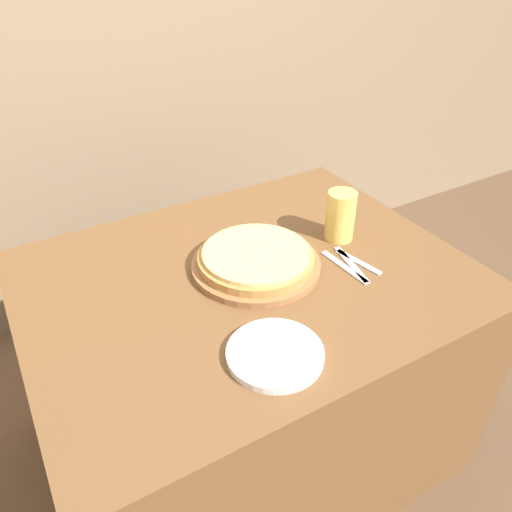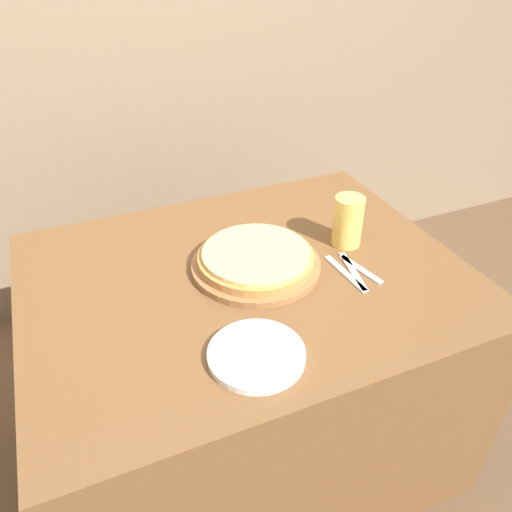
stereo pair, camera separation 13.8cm
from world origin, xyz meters
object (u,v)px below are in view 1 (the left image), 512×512
pizza_on_board (256,260)px  dinner_plate (275,354)px  dinner_knife (351,264)px  beer_glass (341,214)px  fork (344,267)px  spoon (358,262)px

pizza_on_board → dinner_plate: pizza_on_board is taller
pizza_on_board → dinner_knife: bearing=-27.5°
dinner_knife → beer_glass: bearing=66.6°
pizza_on_board → dinner_plate: bearing=-113.0°
pizza_on_board → fork: 0.25m
dinner_plate → fork: dinner_plate is taller
dinner_plate → beer_glass: bearing=37.2°
pizza_on_board → spoon: pizza_on_board is taller
pizza_on_board → spoon: bearing=-25.2°
beer_glass → spoon: (-0.03, -0.14, -0.08)m
dinner_plate → fork: 0.40m
fork → spoon: (0.05, 0.00, 0.00)m
beer_glass → spoon: bearing=-104.1°
fork → dinner_plate: bearing=-151.1°
fork → spoon: same height
beer_glass → dinner_plate: size_ratio=0.69×
pizza_on_board → dinner_knife: pizza_on_board is taller
spoon → fork: bearing=180.0°
dinner_plate → fork: bearing=28.9°
pizza_on_board → beer_glass: bearing=2.1°
beer_glass → fork: bearing=-121.7°
pizza_on_board → fork: size_ratio=1.97×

